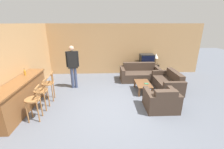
{
  "coord_description": "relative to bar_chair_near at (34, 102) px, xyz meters",
  "views": [
    {
      "loc": [
        -0.34,
        -4.16,
        2.61
      ],
      "look_at": [
        -0.12,
        0.95,
        0.85
      ],
      "focal_mm": 24.0,
      "sensor_mm": 36.0,
      "label": 1
    }
  ],
  "objects": [
    {
      "name": "person_by_window",
      "position": [
        0.67,
        2.21,
        0.46
      ],
      "size": [
        0.5,
        0.23,
        1.78
      ],
      "color": "#384260",
      "rests_on": "ground_plane"
    },
    {
      "name": "bar_counter",
      "position": [
        -0.61,
        0.57,
        -0.07
      ],
      "size": [
        0.55,
        2.56,
        0.97
      ],
      "color": "brown",
      "rests_on": "ground_plane"
    },
    {
      "name": "table_lamp",
      "position": [
        4.6,
        3.74,
        0.43
      ],
      "size": [
        0.25,
        0.25,
        0.53
      ],
      "color": "brown",
      "rests_on": "tv_unit"
    },
    {
      "name": "armchair_near",
      "position": [
        3.74,
        0.38,
        -0.27
      ],
      "size": [
        0.97,
        0.85,
        0.78
      ],
      "color": "#423328",
      "rests_on": "ground_plane"
    },
    {
      "name": "bar_chair_near",
      "position": [
        0.0,
        0.0,
        0.0
      ],
      "size": [
        0.44,
        0.44,
        1.01
      ],
      "color": "#996638",
      "rests_on": "ground_plane"
    },
    {
      "name": "tv_unit",
      "position": [
        4.13,
        3.74,
        -0.26
      ],
      "size": [
        1.23,
        0.47,
        0.6
      ],
      "color": "#2D2319",
      "rests_on": "ground_plane"
    },
    {
      "name": "tv",
      "position": [
        4.13,
        3.74,
        0.29
      ],
      "size": [
        0.71,
        0.5,
        0.5
      ],
      "color": "black",
      "rests_on": "tv_unit"
    },
    {
      "name": "ground_plane",
      "position": [
        2.34,
        0.42,
        -0.56
      ],
      "size": [
        24.0,
        24.0,
        0.0
      ],
      "primitive_type": "plane",
      "color": "#565B66"
    },
    {
      "name": "loveseat_right",
      "position": [
        4.54,
        1.85,
        -0.28
      ],
      "size": [
        0.83,
        1.54,
        0.77
      ],
      "color": "#423328",
      "rests_on": "ground_plane"
    },
    {
      "name": "book_on_table",
      "position": [
        3.58,
        1.61,
        -0.19
      ],
      "size": [
        0.16,
        0.13,
        0.02
      ],
      "color": "#33704C",
      "rests_on": "coffee_table"
    },
    {
      "name": "bar_chair_far",
      "position": [
        -0.0,
        1.16,
        0.0
      ],
      "size": [
        0.46,
        0.46,
        1.01
      ],
      "color": "#996638",
      "rests_on": "ground_plane"
    },
    {
      "name": "wall_left",
      "position": [
        -0.95,
        1.76,
        0.74
      ],
      "size": [
        0.08,
        8.68,
        2.6
      ],
      "color": "tan",
      "rests_on": "ground_plane"
    },
    {
      "name": "bar_chair_mid",
      "position": [
        0.0,
        0.56,
        0.0
      ],
      "size": [
        0.41,
        0.41,
        1.01
      ],
      "color": "#996638",
      "rests_on": "ground_plane"
    },
    {
      "name": "wall_back",
      "position": [
        2.34,
        4.1,
        0.74
      ],
      "size": [
        9.4,
        0.08,
        2.6
      ],
      "color": "tan",
      "rests_on": "ground_plane"
    },
    {
      "name": "coffee_table",
      "position": [
        3.47,
        1.69,
        -0.25
      ],
      "size": [
        0.56,
        0.94,
        0.36
      ],
      "color": "brown",
      "rests_on": "ground_plane"
    },
    {
      "name": "bottle",
      "position": [
        -0.69,
        1.1,
        0.51
      ],
      "size": [
        0.06,
        0.06,
        0.23
      ],
      "color": "#B27A23",
      "rests_on": "bar_counter"
    },
    {
      "name": "couch_far",
      "position": [
        3.63,
        2.99,
        -0.28
      ],
      "size": [
        1.85,
        0.9,
        0.8
      ],
      "color": "#423328",
      "rests_on": "ground_plane"
    }
  ]
}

